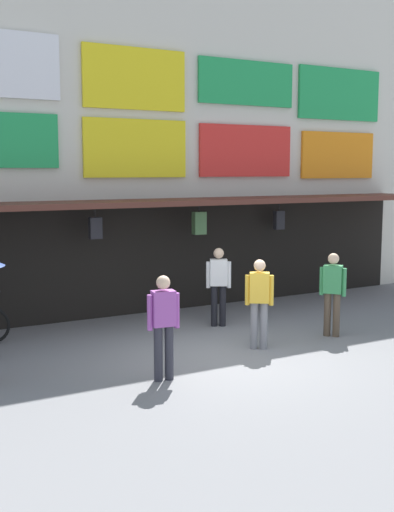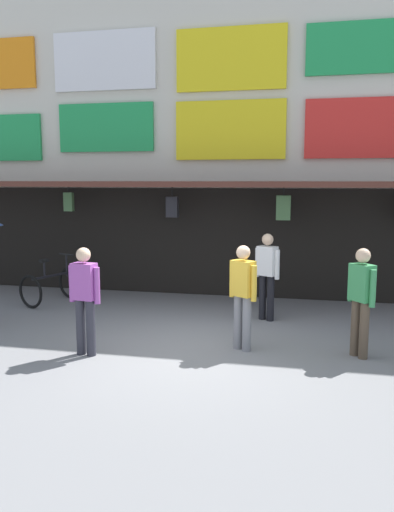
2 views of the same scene
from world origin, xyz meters
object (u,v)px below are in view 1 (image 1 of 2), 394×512
at_px(pedestrian_in_black, 259,299).
at_px(pedestrian_in_blue, 219,282).
at_px(pedestrian_in_white, 333,290).
at_px(pedestrian_in_yellow, 163,322).

bearing_deg(pedestrian_in_black, pedestrian_in_blue, 82.87).
relative_size(pedestrian_in_white, pedestrian_in_yellow, 1.00).
bearing_deg(pedestrian_in_black, pedestrian_in_white, 1.35).
bearing_deg(pedestrian_in_white, pedestrian_in_black, -178.65).
bearing_deg(pedestrian_in_blue, pedestrian_in_white, -49.40).
relative_size(pedestrian_in_blue, pedestrian_in_yellow, 1.00).
height_order(pedestrian_in_blue, pedestrian_in_yellow, same).
height_order(pedestrian_in_white, pedestrian_in_black, same).
xyz_separation_m(pedestrian_in_white, pedestrian_in_black, (-1.79, -0.04, 0.00)).
relative_size(pedestrian_in_blue, pedestrian_in_black, 1.00).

